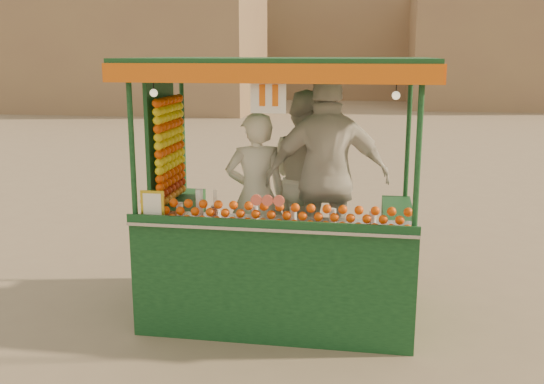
% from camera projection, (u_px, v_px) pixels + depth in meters
% --- Properties ---
extents(ground, '(90.00, 90.00, 0.00)m').
position_uv_depth(ground, '(274.00, 315.00, 5.63)').
color(ground, '#756453').
rests_on(ground, ground).
extents(building_left, '(10.00, 6.00, 6.00)m').
position_uv_depth(building_left, '(138.00, 38.00, 25.62)').
color(building_left, '#876C4C').
rests_on(building_left, ground).
extents(building_right, '(9.00, 6.00, 5.00)m').
position_uv_depth(building_right, '(514.00, 50.00, 27.06)').
color(building_right, '#876C4C').
rests_on(building_right, ground).
extents(building_center, '(14.00, 7.00, 7.00)m').
position_uv_depth(building_center, '(324.00, 33.00, 34.03)').
color(building_center, '#876C4C').
rests_on(building_center, ground).
extents(juice_cart, '(2.56, 1.66, 2.32)m').
position_uv_depth(juice_cart, '(273.00, 237.00, 5.45)').
color(juice_cart, '#0D3218').
rests_on(juice_cart, ground).
extents(vendor_left, '(0.66, 0.54, 1.57)m').
position_uv_depth(vendor_left, '(256.00, 195.00, 5.72)').
color(vendor_left, white).
rests_on(vendor_left, ground).
extents(vendor_middle, '(1.04, 1.08, 1.75)m').
position_uv_depth(vendor_middle, '(308.00, 180.00, 5.96)').
color(vendor_middle, beige).
rests_on(vendor_middle, ground).
extents(vendor_right, '(1.21, 0.68, 1.94)m').
position_uv_depth(vendor_right, '(328.00, 179.00, 5.56)').
color(vendor_right, beige).
rests_on(vendor_right, ground).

